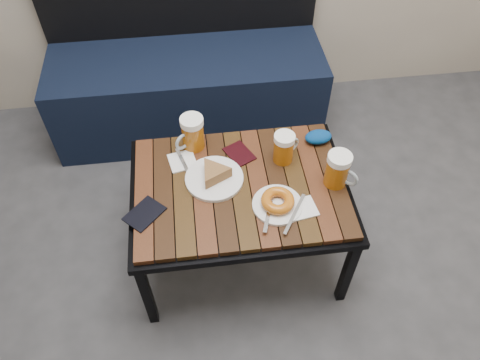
{
  "coord_description": "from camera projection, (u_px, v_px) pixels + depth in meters",
  "views": [
    {
      "loc": [
        -0.27,
        -0.26,
        1.84
      ],
      "look_at": [
        -0.13,
        0.86,
        0.5
      ],
      "focal_mm": 35.0,
      "sensor_mm": 36.0,
      "label": 1
    }
  ],
  "objects": [
    {
      "name": "bench",
      "position": [
        188.0,
        83.0,
        2.49
      ],
      "size": [
        1.4,
        0.5,
        0.95
      ],
      "color": "black",
      "rests_on": "ground"
    },
    {
      "name": "cafe_table",
      "position": [
        240.0,
        192.0,
        1.81
      ],
      "size": [
        0.84,
        0.62,
        0.47
      ],
      "color": "black",
      "rests_on": "ground"
    },
    {
      "name": "beer_mug_left",
      "position": [
        192.0,
        133.0,
        1.85
      ],
      "size": [
        0.14,
        0.12,
        0.15
      ],
      "rotation": [
        0.0,
        0.0,
        3.78
      ],
      "color": "#9D520C",
      "rests_on": "cafe_table"
    },
    {
      "name": "beer_mug_centre",
      "position": [
        284.0,
        148.0,
        1.81
      ],
      "size": [
        0.12,
        0.11,
        0.13
      ],
      "rotation": [
        0.0,
        0.0,
        0.53
      ],
      "color": "#9D520C",
      "rests_on": "cafe_table"
    },
    {
      "name": "beer_mug_right",
      "position": [
        338.0,
        170.0,
        1.73
      ],
      "size": [
        0.13,
        0.12,
        0.15
      ],
      "rotation": [
        0.0,
        0.0,
        -0.74
      ],
      "color": "#9D520C",
      "rests_on": "cafe_table"
    },
    {
      "name": "plate_pie",
      "position": [
        214.0,
        176.0,
        1.78
      ],
      "size": [
        0.22,
        0.22,
        0.06
      ],
      "color": "white",
      "rests_on": "cafe_table"
    },
    {
      "name": "plate_bagel",
      "position": [
        278.0,
        203.0,
        1.7
      ],
      "size": [
        0.2,
        0.23,
        0.05
      ],
      "color": "white",
      "rests_on": "cafe_table"
    },
    {
      "name": "napkin_left",
      "position": [
        182.0,
        161.0,
        1.85
      ],
      "size": [
        0.12,
        0.14,
        0.01
      ],
      "rotation": [
        0.0,
        0.0,
        0.2
      ],
      "color": "white",
      "rests_on": "cafe_table"
    },
    {
      "name": "napkin_right",
      "position": [
        301.0,
        209.0,
        1.7
      ],
      "size": [
        0.12,
        0.11,
        0.01
      ],
      "rotation": [
        0.0,
        0.0,
        0.16
      ],
      "color": "white",
      "rests_on": "cafe_table"
    },
    {
      "name": "passport_navy",
      "position": [
        144.0,
        214.0,
        1.69
      ],
      "size": [
        0.16,
        0.17,
        0.01
      ],
      "primitive_type": "cube",
      "rotation": [
        0.0,
        0.0,
        -0.77
      ],
      "color": "black",
      "rests_on": "cafe_table"
    },
    {
      "name": "passport_burgundy",
      "position": [
        239.0,
        154.0,
        1.88
      ],
      "size": [
        0.13,
        0.15,
        0.01
      ],
      "primitive_type": "cube",
      "rotation": [
        0.0,
        0.0,
        0.47
      ],
      "color": "black",
      "rests_on": "cafe_table"
    },
    {
      "name": "knit_pouch",
      "position": [
        318.0,
        137.0,
        1.91
      ],
      "size": [
        0.12,
        0.08,
        0.05
      ],
      "primitive_type": "ellipsoid",
      "rotation": [
        0.0,
        0.0,
        0.08
      ],
      "color": "#040970",
      "rests_on": "cafe_table"
    }
  ]
}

